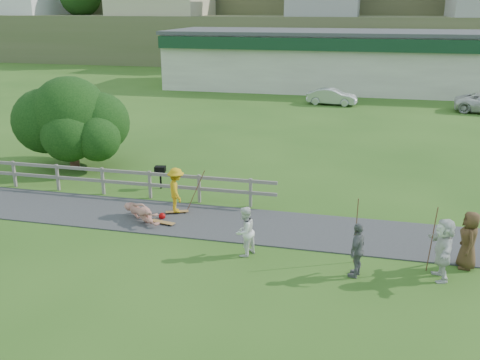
{
  "coord_description": "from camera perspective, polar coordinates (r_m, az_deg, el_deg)",
  "views": [
    {
      "loc": [
        6.01,
        -14.96,
        7.13
      ],
      "look_at": [
        1.91,
        2.0,
        1.45
      ],
      "focal_mm": 40.0,
      "sensor_mm": 36.0,
      "label": 1
    }
  ],
  "objects": [
    {
      "name": "bbq",
      "position": [
        22.09,
        -8.47,
        0.28
      ],
      "size": [
        0.48,
        0.39,
        0.94
      ],
      "primitive_type": null,
      "rotation": [
        0.0,
        0.0,
        0.16
      ],
      "color": "black",
      "rests_on": "ground"
    },
    {
      "name": "longboard_fallen",
      "position": [
        18.56,
        -8.24,
        -4.6
      ],
      "size": [
        0.9,
        0.38,
        0.1
      ],
      "primitive_type": null,
      "rotation": [
        0.0,
        0.0,
        -0.19
      ],
      "color": "olive",
      "rests_on": "ground"
    },
    {
      "name": "longboard_rider",
      "position": [
        19.44,
        -6.73,
        -3.49
      ],
      "size": [
        0.83,
        0.49,
        0.09
      ],
      "primitive_type": null,
      "rotation": [
        0.0,
        0.0,
        0.38
      ],
      "color": "olive",
      "rests_on": "ground"
    },
    {
      "name": "strip_mall",
      "position": [
        50.15,
        11.5,
        12.47
      ],
      "size": [
        32.5,
        10.75,
        5.1
      ],
      "color": "beige",
      "rests_on": "ground"
    },
    {
      "name": "pole_spec_left",
      "position": [
        15.76,
        12.26,
        -5.34
      ],
      "size": [
        0.03,
        0.03,
        1.98
      ],
      "primitive_type": "cylinder",
      "color": "brown",
      "rests_on": "ground"
    },
    {
      "name": "tree",
      "position": [
        25.75,
        -17.52,
        5.04
      ],
      "size": [
        5.65,
        5.65,
        3.43
      ],
      "primitive_type": null,
      "color": "black",
      "rests_on": "ground"
    },
    {
      "name": "car_silver",
      "position": [
        41.58,
        9.77,
        8.75
      ],
      "size": [
        3.85,
        1.66,
        1.23
      ],
      "primitive_type": "imported",
      "rotation": [
        0.0,
        0.0,
        1.47
      ],
      "color": "#B3B6BB",
      "rests_on": "ground"
    },
    {
      "name": "skater_fallen",
      "position": [
        18.84,
        -10.43,
        -3.44
      ],
      "size": [
        1.43,
        1.75,
        0.67
      ],
      "primitive_type": "imported",
      "rotation": [
        0.0,
        0.0,
        0.95
      ],
      "color": "#B47263",
      "rests_on": "ground"
    },
    {
      "name": "pole_rider",
      "position": [
        19.32,
        -4.75,
        -0.95
      ],
      "size": [
        0.03,
        0.03,
        1.74
      ],
      "primitive_type": "cylinder",
      "color": "brown",
      "rests_on": "ground"
    },
    {
      "name": "spectator_d",
      "position": [
        15.56,
        20.85,
        -6.91
      ],
      "size": [
        0.68,
        1.68,
        1.77
      ],
      "primitive_type": "imported",
      "rotation": [
        0.0,
        0.0,
        4.81
      ],
      "color": "silver",
      "rests_on": "ground"
    },
    {
      "name": "path",
      "position": [
        18.91,
        -6.01,
        -4.17
      ],
      "size": [
        34.0,
        3.0,
        0.04
      ],
      "primitive_type": "cube",
      "color": "#323234",
      "rests_on": "ground"
    },
    {
      "name": "spectator_b",
      "position": [
        15.09,
        12.4,
        -7.3
      ],
      "size": [
        0.63,
        0.99,
        1.58
      ],
      "primitive_type": "imported",
      "rotation": [
        0.0,
        0.0,
        4.43
      ],
      "color": "slate",
      "rests_on": "ground"
    },
    {
      "name": "skater_rider",
      "position": [
        19.17,
        -6.82,
        -1.35
      ],
      "size": [
        1.05,
        1.21,
        1.62
      ],
      "primitive_type": "imported",
      "rotation": [
        0.0,
        0.0,
        2.09
      ],
      "color": "gold",
      "rests_on": "ground"
    },
    {
      "name": "ground",
      "position": [
        17.63,
        -7.62,
        -6.0
      ],
      "size": [
        260.0,
        260.0,
        0.0
      ],
      "primitive_type": "plane",
      "color": "#2A5418",
      "rests_on": "ground"
    },
    {
      "name": "helmet",
      "position": [
        18.99,
        -8.32,
        -3.84
      ],
      "size": [
        0.24,
        0.24,
        0.24
      ],
      "primitive_type": "sphere",
      "color": "#A60708",
      "rests_on": "ground"
    },
    {
      "name": "spectator_a",
      "position": [
        15.93,
        0.5,
        -5.51
      ],
      "size": [
        0.84,
        0.92,
        1.54
      ],
      "primitive_type": "imported",
      "rotation": [
        0.0,
        0.0,
        4.28
      ],
      "color": "white",
      "rests_on": "ground"
    },
    {
      "name": "fence",
      "position": [
        22.08,
        -15.88,
        0.44
      ],
      "size": [
        15.05,
        0.1,
        1.1
      ],
      "color": "slate",
      "rests_on": "ground"
    },
    {
      "name": "pole_spec_right",
      "position": [
        15.84,
        19.79,
        -5.99
      ],
      "size": [
        0.03,
        0.03,
        1.94
      ],
      "primitive_type": "cylinder",
      "color": "brown",
      "rests_on": "ground"
    },
    {
      "name": "spectator_c",
      "position": [
        16.49,
        23.22,
        -5.91
      ],
      "size": [
        0.56,
        0.84,
        1.7
      ],
      "primitive_type": "imported",
      "rotation": [
        0.0,
        0.0,
        4.73
      ],
      "color": "#4D361F",
      "rests_on": "ground"
    }
  ]
}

